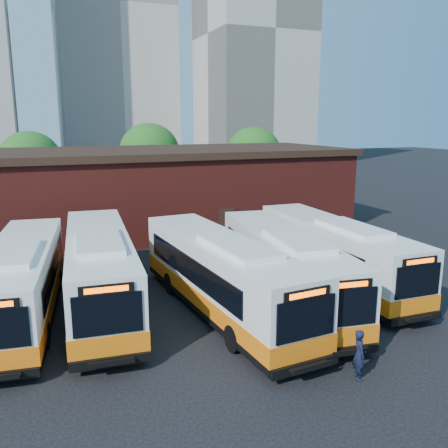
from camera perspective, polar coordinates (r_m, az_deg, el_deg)
name	(u,v)px	position (r m, az deg, el deg)	size (l,w,h in m)	color
ground	(284,321)	(21.24, 7.18, -11.49)	(220.00, 220.00, 0.00)	black
bus_farwest	(22,283)	(22.75, -23.08, -6.58)	(4.04, 12.80, 3.44)	white
bus_west	(100,272)	(22.82, -14.73, -5.66)	(3.81, 13.56, 3.65)	white
bus_midwest	(222,278)	(21.36, -0.28, -6.55)	(3.78, 13.38, 3.60)	white
bus_mideast	(284,269)	(22.89, 7.19, -5.45)	(4.29, 13.10, 3.52)	white
bus_east	(334,254)	(25.92, 13.07, -3.59)	(2.92, 12.87, 3.49)	white
transit_worker	(359,355)	(17.05, 15.97, -14.87)	(0.64, 0.42, 1.76)	black
depot_building	(165,188)	(38.54, -7.12, 4.31)	(28.60, 12.60, 6.40)	maroon
tree_west	(30,163)	(49.13, -22.26, 6.83)	(6.00, 6.00, 7.65)	#382314
tree_mid	(150,154)	(52.37, -8.95, 8.34)	(6.56, 6.56, 8.36)	#382314
tree_east	(253,155)	(53.12, 3.57, 8.25)	(6.24, 6.24, 7.96)	#382314
tower_center	(112,10)	(106.55, -13.38, 23.77)	(22.00, 20.00, 61.20)	#B8B4A8
tower_right	(253,34)	(95.04, 3.54, 21.82)	(18.00, 18.00, 49.20)	#BAB6AB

